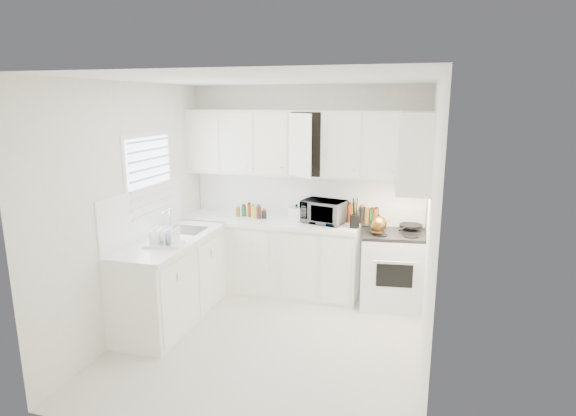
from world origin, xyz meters
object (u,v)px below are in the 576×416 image
(tea_kettle, at_px, (378,223))
(utensil_crock, at_px, (355,212))
(stove, at_px, (393,259))
(rice_cooker, at_px, (297,213))
(dish_rack, at_px, (164,236))
(microwave, at_px, (324,209))

(tea_kettle, bearing_deg, utensil_crock, 165.87)
(stove, xyz_separation_m, rice_cooker, (-1.20, 0.04, 0.48))
(utensil_crock, height_order, dish_rack, utensil_crock)
(stove, bearing_deg, dish_rack, -156.69)
(utensil_crock, bearing_deg, dish_rack, -145.97)
(stove, height_order, dish_rack, same)
(rice_cooker, bearing_deg, dish_rack, -117.20)
(tea_kettle, height_order, utensil_crock, utensil_crock)
(microwave, bearing_deg, stove, 10.94)
(stove, distance_m, dish_rack, 2.66)
(utensil_crock, bearing_deg, stove, 10.68)
(tea_kettle, bearing_deg, microwave, 163.28)
(stove, height_order, microwave, microwave)
(microwave, xyz_separation_m, dish_rack, (-1.41, -1.35, -0.07))
(microwave, height_order, utensil_crock, utensil_crock)
(microwave, xyz_separation_m, utensil_crock, (0.40, -0.14, 0.01))
(microwave, bearing_deg, dish_rack, -121.89)
(stove, distance_m, tea_kettle, 0.53)
(rice_cooker, xyz_separation_m, dish_rack, (-1.07, -1.34, -0.00))
(stove, xyz_separation_m, tea_kettle, (-0.18, -0.16, 0.47))
(stove, bearing_deg, utensil_crock, -175.96)
(tea_kettle, height_order, rice_cooker, rice_cooker)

